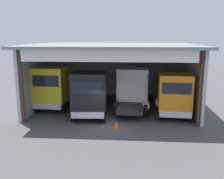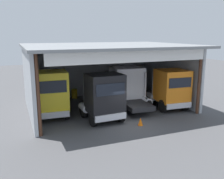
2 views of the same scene
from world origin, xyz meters
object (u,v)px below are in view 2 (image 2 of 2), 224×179
object	(u,v)px
truck_black_center_right_bay	(103,97)
truck_orange_right_bay	(169,88)
truck_white_yard_outside	(128,87)
oil_drum	(74,94)
truck_yellow_center_bay	(50,94)
tool_cart	(140,88)
traffic_cone	(140,122)

from	to	relation	value
truck_black_center_right_bay	truck_orange_right_bay	xyz separation A→B (m)	(6.35, 0.83, -0.06)
truck_white_yard_outside	oil_drum	size ratio (longest dim) A/B	5.63
truck_yellow_center_bay	truck_orange_right_bay	bearing A→B (deg)	175.57
truck_white_yard_outside	tool_cart	bearing A→B (deg)	55.62
truck_white_yard_outside	oil_drum	xyz separation A→B (m)	(-3.62, 4.93, -1.40)
truck_yellow_center_bay	oil_drum	size ratio (longest dim) A/B	5.74
truck_orange_right_bay	oil_drum	distance (m)	9.53
tool_cart	traffic_cone	world-z (taller)	tool_cart
truck_black_center_right_bay	truck_orange_right_bay	distance (m)	6.41
oil_drum	traffic_cone	distance (m)	9.66
truck_yellow_center_bay	truck_black_center_right_bay	world-z (taller)	truck_yellow_center_bay
truck_white_yard_outside	truck_orange_right_bay	xyz separation A→B (m)	(3.10, -1.70, -0.07)
truck_yellow_center_bay	traffic_cone	distance (m)	7.14
truck_orange_right_bay	oil_drum	xyz separation A→B (m)	(-6.72, 6.63, -1.34)
truck_black_center_right_bay	truck_white_yard_outside	xyz separation A→B (m)	(3.26, 2.53, 0.00)
truck_black_center_right_bay	traffic_cone	world-z (taller)	truck_black_center_right_bay
tool_cart	oil_drum	bearing A→B (deg)	176.58
truck_orange_right_bay	tool_cart	distance (m)	6.35
truck_yellow_center_bay	truck_black_center_right_bay	distance (m)	4.13
truck_yellow_center_bay	oil_drum	xyz separation A→B (m)	(3.11, 5.22, -1.46)
truck_black_center_right_bay	truck_yellow_center_bay	bearing A→B (deg)	-35.07
truck_orange_right_bay	oil_drum	world-z (taller)	truck_orange_right_bay
truck_black_center_right_bay	oil_drum	world-z (taller)	truck_black_center_right_bay
oil_drum	tool_cart	world-z (taller)	tool_cart
truck_orange_right_bay	truck_yellow_center_bay	bearing A→B (deg)	-4.31
truck_yellow_center_bay	truck_orange_right_bay	world-z (taller)	truck_yellow_center_bay
tool_cart	truck_white_yard_outside	bearing A→B (deg)	-128.57
truck_black_center_right_bay	tool_cart	bearing A→B (deg)	-136.52
truck_black_center_right_bay	truck_white_yard_outside	world-z (taller)	truck_black_center_right_bay
truck_orange_right_bay	traffic_cone	distance (m)	5.23
truck_yellow_center_bay	oil_drum	world-z (taller)	truck_yellow_center_bay
truck_yellow_center_bay	tool_cart	world-z (taller)	truck_yellow_center_bay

